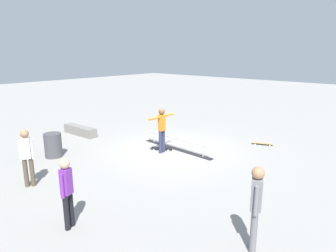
% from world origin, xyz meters
% --- Properties ---
extents(ground_plane, '(60.00, 60.00, 0.00)m').
position_xyz_m(ground_plane, '(0.00, 0.00, 0.00)').
color(ground_plane, gray).
extents(grind_rail, '(3.31, 0.42, 0.44)m').
position_xyz_m(grind_rail, '(-0.14, -0.16, 0.19)').
color(grind_rail, black).
rests_on(grind_rail, ground_plane).
extents(skate_ledge, '(1.91, 0.49, 0.39)m').
position_xyz_m(skate_ledge, '(4.38, 1.13, 0.19)').
color(skate_ledge, gray).
rests_on(skate_ledge, ground_plane).
extents(skater_main, '(0.23, 1.33, 1.65)m').
position_xyz_m(skater_main, '(0.02, 0.49, 0.96)').
color(skater_main, '#2D3351').
rests_on(skater_main, ground_plane).
extents(skateboard_main, '(0.78, 0.60, 0.09)m').
position_xyz_m(skateboard_main, '(0.23, 0.29, 0.07)').
color(skateboard_main, black).
rests_on(skateboard_main, ground_plane).
extents(bystander_purple_shirt, '(0.24, 0.34, 1.53)m').
position_xyz_m(bystander_purple_shirt, '(-1.78, 5.31, 0.86)').
color(bystander_purple_shirt, black).
rests_on(bystander_purple_shirt, ground_plane).
extents(bystander_grey_shirt, '(0.26, 0.37, 1.65)m').
position_xyz_m(bystander_grey_shirt, '(-4.98, 3.45, 0.93)').
color(bystander_grey_shirt, slate).
rests_on(bystander_grey_shirt, ground_plane).
extents(bystander_white_shirt, '(0.27, 0.34, 1.60)m').
position_xyz_m(bystander_white_shirt, '(0.83, 4.96, 0.91)').
color(bystander_white_shirt, brown).
rests_on(bystander_white_shirt, ground_plane).
extents(loose_skateboard_natural, '(0.82, 0.49, 0.09)m').
position_xyz_m(loose_skateboard_natural, '(-2.36, -2.82, 0.07)').
color(loose_skateboard_natural, tan).
rests_on(loose_skateboard_natural, ground_plane).
extents(trash_bin, '(0.59, 0.59, 0.85)m').
position_xyz_m(trash_bin, '(2.57, 3.34, 0.42)').
color(trash_bin, '#47474C').
rests_on(trash_bin, ground_plane).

